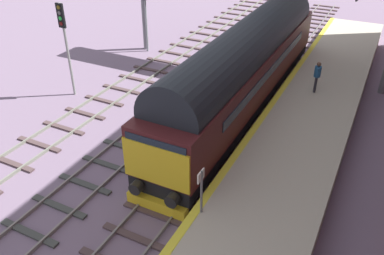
# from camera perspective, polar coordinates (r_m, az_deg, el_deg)

# --- Properties ---
(ground_plane) EXTENTS (140.00, 140.00, 0.00)m
(ground_plane) POSITION_cam_1_polar(r_m,az_deg,el_deg) (17.00, 0.02, -5.88)
(ground_plane) COLOR slate
(ground_plane) RESTS_ON ground
(track_main) EXTENTS (2.50, 60.00, 0.15)m
(track_main) POSITION_cam_1_polar(r_m,az_deg,el_deg) (16.97, 0.02, -5.73)
(track_main) COLOR slate
(track_main) RESTS_ON ground
(track_adjacent_west) EXTENTS (2.50, 60.00, 0.15)m
(track_adjacent_west) POSITION_cam_1_polar(r_m,az_deg,el_deg) (18.44, -9.34, -2.80)
(track_adjacent_west) COLOR gray
(track_adjacent_west) RESTS_ON ground
(track_adjacent_far_west) EXTENTS (2.50, 60.00, 0.15)m
(track_adjacent_far_west) POSITION_cam_1_polar(r_m,az_deg,el_deg) (20.63, -17.94, -0.03)
(track_adjacent_far_west) COLOR slate
(track_adjacent_far_west) RESTS_ON ground
(station_platform) EXTENTS (4.00, 44.00, 1.01)m
(station_platform) POSITION_cam_1_polar(r_m,az_deg,el_deg) (15.75, 11.90, -7.90)
(station_platform) COLOR #B6AF9A
(station_platform) RESTS_ON ground
(diesel_locomotive) EXTENTS (2.74, 17.86, 4.68)m
(diesel_locomotive) POSITION_cam_1_polar(r_m,az_deg,el_deg) (20.55, 7.61, 8.78)
(diesel_locomotive) COLOR black
(diesel_locomotive) RESTS_ON ground
(signal_post_mid) EXTENTS (0.44, 0.22, 5.18)m
(signal_post_mid) POSITION_cam_1_polar(r_m,az_deg,el_deg) (22.68, -17.72, 12.14)
(signal_post_mid) COLOR gray
(signal_post_mid) RESTS_ON ground
(signal_post_far) EXTENTS (0.44, 0.22, 4.64)m
(signal_post_far) POSITION_cam_1_polar(r_m,az_deg,el_deg) (28.63, -6.73, 16.41)
(signal_post_far) COLOR gray
(signal_post_far) RESTS_ON ground
(platform_number_sign) EXTENTS (0.10, 0.44, 1.67)m
(platform_number_sign) POSITION_cam_1_polar(r_m,az_deg,el_deg) (12.80, 1.32, -8.26)
(platform_number_sign) COLOR slate
(platform_number_sign) RESTS_ON station_platform
(waiting_passenger) EXTENTS (0.38, 0.51, 1.64)m
(waiting_passenger) POSITION_cam_1_polar(r_m,az_deg,el_deg) (21.60, 17.50, 7.31)
(waiting_passenger) COLOR #2B2A34
(waiting_passenger) RESTS_ON station_platform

